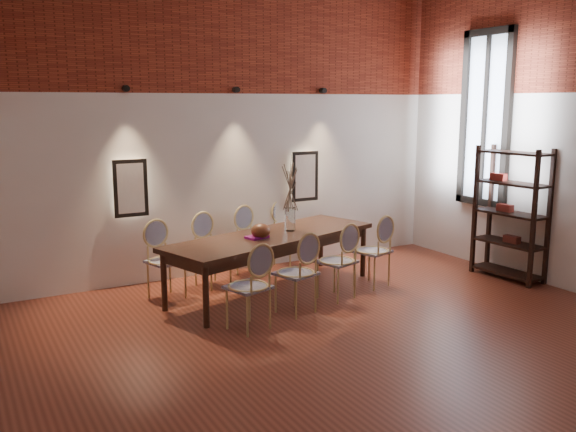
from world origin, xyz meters
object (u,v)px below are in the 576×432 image
chair_far_b (213,251)px  book (257,237)px  chair_far_c (254,242)px  chair_near_a (248,287)px  chair_far_a (166,261)px  chair_far_d (290,234)px  chair_near_d (372,251)px  bowl (261,231)px  chair_near_c (337,261)px  vase (290,219)px  shelving_rack (511,213)px  dining_table (273,263)px  chair_near_b (296,273)px

chair_far_b → book: chair_far_b is taller
chair_far_c → chair_near_a: bearing=45.8°
chair_far_a → chair_far_d: bearing=-180.0°
chair_near_d → bowl: size_ratio=3.92×
chair_near_c → vase: 0.86m
chair_near_c → vase: (-0.26, 0.70, 0.43)m
chair_far_d → vase: vase is taller
chair_far_a → chair_far_c: 1.45m
chair_far_a → vase: (1.56, -0.32, 0.43)m
book → shelving_rack: size_ratio=0.14×
bowl → chair_far_d: bearing=47.3°
chair_near_c → vase: size_ratio=3.13×
dining_table → bowl: (-0.22, -0.12, 0.46)m
chair_far_b → vase: size_ratio=3.13×
chair_far_c → vase: size_ratio=3.13×
chair_far_a → book: bearing=136.5°
chair_far_b → bowl: chair_far_b is taller
dining_table → shelving_rack: size_ratio=1.62×
chair_near_a → chair_far_b: (0.27, 1.64, 0.00)m
dining_table → chair_far_b: size_ratio=3.09×
chair_far_d → book: chair_far_d is taller
chair_far_b → chair_far_c: bearing=180.0°
chair_near_a → shelving_rack: bearing=-16.4°
chair_near_b → chair_near_d: bearing=0.0°
chair_near_a → bowl: bearing=39.6°
bowl → shelving_rack: shelving_rack is taller
chair_near_c → chair_far_a: bearing=134.2°
chair_near_c → bowl: (-0.78, 0.50, 0.37)m
chair_far_b → chair_near_b: bearing=90.0°
chair_near_b → chair_far_d: (0.97, 1.85, 0.00)m
chair_far_a → chair_near_d: bearing=145.6°
dining_table → chair_near_d: size_ratio=3.09×
chair_near_c → shelving_rack: (2.55, -0.40, 0.43)m
chair_near_c → chair_near_d: size_ratio=1.00×
vase → shelving_rack: (2.81, -1.11, 0.00)m
vase → shelving_rack: size_ratio=0.17×
chair_far_a → vase: vase is taller
chair_near_b → chair_far_b: bearing=90.0°
chair_far_d → book: 1.60m
dining_table → book: (-0.27, -0.10, 0.39)m
vase → dining_table: bearing=-163.5°
chair_near_d → shelving_rack: (1.86, -0.61, 0.43)m
dining_table → shelving_rack: 3.32m
chair_near_c → chair_far_c: (-0.42, 1.43, 0.00)m
chair_near_b → chair_near_c: (0.70, 0.21, 0.00)m
chair_near_c → chair_far_d: bearing=64.1°
vase → book: vase is taller
bowl → book: (-0.04, 0.02, -0.07)m
chair_near_d → chair_far_b: bearing=134.2°
chair_near_a → book: size_ratio=3.62×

